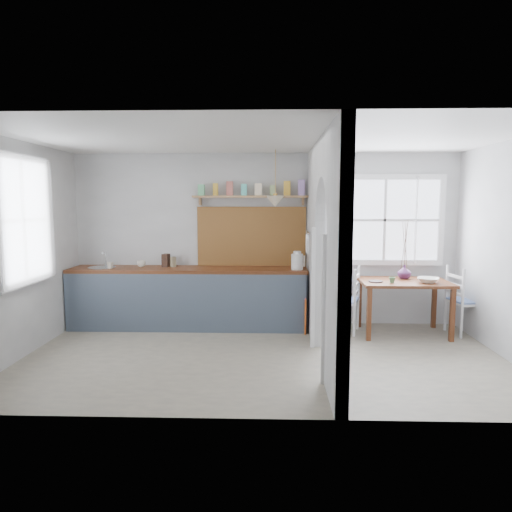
{
  "coord_description": "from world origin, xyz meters",
  "views": [
    {
      "loc": [
        0.08,
        -5.35,
        1.86
      ],
      "look_at": [
        -0.1,
        0.46,
        1.18
      ],
      "focal_mm": 32.0,
      "sensor_mm": 36.0,
      "label": 1
    }
  ],
  "objects_px": {
    "chair_right": "(467,300)",
    "vase": "(404,272)",
    "kettle": "(297,260)",
    "dining_table": "(403,307)",
    "chair_left": "(343,299)"
  },
  "relations": [
    {
      "from": "chair_right",
      "to": "vase",
      "type": "relative_size",
      "value": 4.84
    },
    {
      "from": "chair_right",
      "to": "kettle",
      "type": "bearing_deg",
      "value": 77.71
    },
    {
      "from": "dining_table",
      "to": "chair_left",
      "type": "distance_m",
      "value": 0.85
    },
    {
      "from": "chair_left",
      "to": "vase",
      "type": "relative_size",
      "value": 4.73
    },
    {
      "from": "vase",
      "to": "dining_table",
      "type": "bearing_deg",
      "value": -105.56
    },
    {
      "from": "chair_left",
      "to": "kettle",
      "type": "height_order",
      "value": "kettle"
    },
    {
      "from": "vase",
      "to": "kettle",
      "type": "bearing_deg",
      "value": -178.49
    },
    {
      "from": "kettle",
      "to": "dining_table",
      "type": "bearing_deg",
      "value": 13.41
    },
    {
      "from": "chair_left",
      "to": "chair_right",
      "type": "height_order",
      "value": "chair_right"
    },
    {
      "from": "chair_left",
      "to": "kettle",
      "type": "bearing_deg",
      "value": -75.86
    },
    {
      "from": "chair_left",
      "to": "vase",
      "type": "height_order",
      "value": "vase"
    },
    {
      "from": "chair_left",
      "to": "chair_right",
      "type": "xyz_separation_m",
      "value": [
        1.75,
        -0.06,
        0.01
      ]
    },
    {
      "from": "chair_right",
      "to": "kettle",
      "type": "relative_size",
      "value": 3.59
    },
    {
      "from": "chair_left",
      "to": "kettle",
      "type": "distance_m",
      "value": 0.87
    },
    {
      "from": "chair_left",
      "to": "vase",
      "type": "distance_m",
      "value": 0.98
    }
  ]
}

